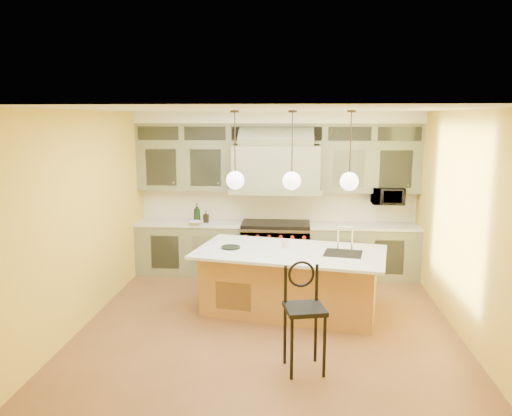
# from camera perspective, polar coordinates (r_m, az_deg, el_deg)

# --- Properties ---
(floor) EXTENTS (5.00, 5.00, 0.00)m
(floor) POSITION_cam_1_polar(r_m,az_deg,el_deg) (7.11, 1.46, -12.88)
(floor) COLOR brown
(floor) RESTS_ON ground
(ceiling) EXTENTS (5.00, 5.00, 0.00)m
(ceiling) POSITION_cam_1_polar(r_m,az_deg,el_deg) (6.54, 1.58, 11.21)
(ceiling) COLOR white
(ceiling) RESTS_ON wall_back
(wall_back) EXTENTS (5.00, 0.00, 5.00)m
(wall_back) POSITION_cam_1_polar(r_m,az_deg,el_deg) (9.13, 2.40, 1.80)
(wall_back) COLOR yellow
(wall_back) RESTS_ON ground
(wall_front) EXTENTS (5.00, 0.00, 5.00)m
(wall_front) POSITION_cam_1_polar(r_m,az_deg,el_deg) (4.26, -0.38, -8.11)
(wall_front) COLOR yellow
(wall_front) RESTS_ON ground
(wall_left) EXTENTS (0.00, 5.00, 5.00)m
(wall_left) POSITION_cam_1_polar(r_m,az_deg,el_deg) (7.25, -18.63, -0.95)
(wall_left) COLOR yellow
(wall_left) RESTS_ON ground
(wall_right) EXTENTS (0.00, 5.00, 5.00)m
(wall_right) POSITION_cam_1_polar(r_m,az_deg,el_deg) (7.00, 22.43, -1.58)
(wall_right) COLOR yellow
(wall_right) RESTS_ON ground
(back_cabinetry) EXTENTS (5.00, 0.77, 2.90)m
(back_cabinetry) POSITION_cam_1_polar(r_m,az_deg,el_deg) (8.87, 2.33, 1.42)
(back_cabinetry) COLOR #757959
(back_cabinetry) RESTS_ON floor
(range) EXTENTS (1.20, 0.74, 0.96)m
(range) POSITION_cam_1_polar(r_m,az_deg,el_deg) (8.98, 2.26, -4.63)
(range) COLOR silver
(range) RESTS_ON floor
(kitchen_island) EXTENTS (2.88, 1.87, 1.35)m
(kitchen_island) POSITION_cam_1_polar(r_m,az_deg,el_deg) (7.35, 3.99, -8.18)
(kitchen_island) COLOR #AA7F3C
(kitchen_island) RESTS_ON floor
(counter_stool) EXTENTS (0.51, 0.51, 1.22)m
(counter_stool) POSITION_cam_1_polar(r_m,az_deg,el_deg) (5.66, 5.50, -11.52)
(counter_stool) COLOR black
(counter_stool) RESTS_ON floor
(microwave) EXTENTS (0.54, 0.37, 0.30)m
(microwave) POSITION_cam_1_polar(r_m,az_deg,el_deg) (9.02, 14.81, 1.36)
(microwave) COLOR black
(microwave) RESTS_ON back_cabinetry
(oil_bottle_a) EXTENTS (0.14, 0.14, 0.34)m
(oil_bottle_a) POSITION_cam_1_polar(r_m,az_deg,el_deg) (9.02, -6.76, -0.56)
(oil_bottle_a) COLOR black
(oil_bottle_a) RESTS_ON back_cabinetry
(oil_bottle_b) EXTENTS (0.10, 0.10, 0.21)m
(oil_bottle_b) POSITION_cam_1_polar(r_m,az_deg,el_deg) (9.00, -5.72, -0.98)
(oil_bottle_b) COLOR black
(oil_bottle_b) RESTS_ON back_cabinetry
(fruit_bowl) EXTENTS (0.28, 0.28, 0.06)m
(fruit_bowl) POSITION_cam_1_polar(r_m,az_deg,el_deg) (8.82, -6.90, -1.72)
(fruit_bowl) COLOR beige
(fruit_bowl) RESTS_ON back_cabinetry
(cup) EXTENTS (0.13, 0.13, 0.11)m
(cup) POSITION_cam_1_polar(r_m,az_deg,el_deg) (7.33, 3.39, -4.13)
(cup) COLOR beige
(cup) RESTS_ON kitchen_island
(pendant_left) EXTENTS (0.26, 0.26, 1.11)m
(pendant_left) POSITION_cam_1_polar(r_m,az_deg,el_deg) (7.08, -2.40, 3.42)
(pendant_left) COLOR #2D2319
(pendant_left) RESTS_ON ceiling
(pendant_center) EXTENTS (0.26, 0.26, 1.11)m
(pendant_center) POSITION_cam_1_polar(r_m,az_deg,el_deg) (7.03, 4.10, 3.35)
(pendant_center) COLOR #2D2319
(pendant_center) RESTS_ON ceiling
(pendant_right) EXTENTS (0.26, 0.26, 1.11)m
(pendant_right) POSITION_cam_1_polar(r_m,az_deg,el_deg) (7.06, 10.62, 3.24)
(pendant_right) COLOR #2D2319
(pendant_right) RESTS_ON ceiling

